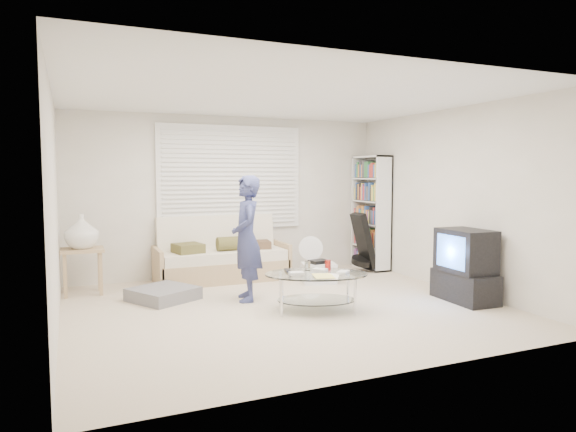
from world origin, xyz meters
name	(u,v)px	position (x,y,z in m)	size (l,w,h in m)	color
ground	(286,307)	(0.00, 0.00, 0.00)	(5.00, 5.00, 0.00)	#BFAB94
room_shell	(271,172)	(0.00, 0.48, 1.63)	(5.02, 4.52, 2.51)	beige
window_blinds	(231,177)	(0.00, 2.20, 1.55)	(2.32, 0.08, 1.62)	silver
futon_sofa	(222,259)	(-0.26, 1.87, 0.32)	(1.97, 0.80, 0.96)	tan
grey_floor_pillow	(163,294)	(-1.29, 0.95, 0.08)	(0.70, 0.70, 0.16)	slate
side_table	(82,235)	(-2.22, 1.69, 0.80)	(0.54, 0.44, 1.07)	tan
bookshelf	(371,213)	(2.32, 1.80, 0.95)	(0.30, 0.80, 1.91)	white
guitar_case	(363,246)	(2.06, 1.58, 0.43)	(0.39, 0.36, 0.95)	black
floor_fan	(309,253)	(1.08, 1.60, 0.37)	(0.39, 0.27, 0.64)	white
storage_bin	(319,272)	(1.00, 1.10, 0.15)	(0.55, 0.45, 0.34)	white
tv_unit	(465,266)	(2.20, -0.61, 0.44)	(0.50, 0.86, 0.91)	black
coffee_table	(317,281)	(0.28, -0.28, 0.36)	(1.39, 1.13, 0.57)	silver
standing_person	(247,238)	(-0.31, 0.52, 0.79)	(0.58, 0.38, 1.59)	navy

